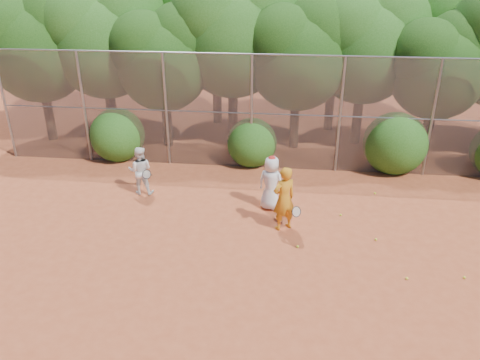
# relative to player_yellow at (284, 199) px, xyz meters

# --- Properties ---
(ground) EXTENTS (80.00, 80.00, 0.00)m
(ground) POSITION_rel_player_yellow_xyz_m (-0.27, -1.83, -0.92)
(ground) COLOR #9C4223
(ground) RESTS_ON ground
(fence_back) EXTENTS (20.05, 0.09, 4.03)m
(fence_back) POSITION_rel_player_yellow_xyz_m (-0.39, 4.17, 1.13)
(fence_back) COLOR gray
(fence_back) RESTS_ON ground
(tree_0) EXTENTS (4.38, 3.81, 6.00)m
(tree_0) POSITION_rel_player_yellow_xyz_m (-9.72, 6.21, 3.01)
(tree_0) COLOR black
(tree_0) RESTS_ON ground
(tree_1) EXTENTS (4.64, 4.03, 6.35)m
(tree_1) POSITION_rel_player_yellow_xyz_m (-7.21, 6.71, 3.24)
(tree_1) COLOR black
(tree_1) RESTS_ON ground
(tree_2) EXTENTS (3.99, 3.47, 5.47)m
(tree_2) POSITION_rel_player_yellow_xyz_m (-4.72, 6.01, 2.66)
(tree_2) COLOR black
(tree_2) RESTS_ON ground
(tree_3) EXTENTS (4.89, 4.26, 6.70)m
(tree_3) POSITION_rel_player_yellow_xyz_m (-2.21, 7.01, 3.47)
(tree_3) COLOR black
(tree_3) RESTS_ON ground
(tree_4) EXTENTS (4.19, 3.64, 5.73)m
(tree_4) POSITION_rel_player_yellow_xyz_m (0.28, 6.41, 2.84)
(tree_4) COLOR black
(tree_4) RESTS_ON ground
(tree_5) EXTENTS (4.51, 3.92, 6.17)m
(tree_5) POSITION_rel_player_yellow_xyz_m (2.78, 7.21, 3.13)
(tree_5) COLOR black
(tree_5) RESTS_ON ground
(tree_6) EXTENTS (3.86, 3.36, 5.29)m
(tree_6) POSITION_rel_player_yellow_xyz_m (5.28, 6.20, 2.55)
(tree_6) COLOR black
(tree_6) RESTS_ON ground
(tree_9) EXTENTS (4.83, 4.20, 6.62)m
(tree_9) POSITION_rel_player_yellow_xyz_m (-8.21, 9.01, 3.42)
(tree_9) COLOR black
(tree_9) RESTS_ON ground
(tree_10) EXTENTS (5.15, 4.48, 7.06)m
(tree_10) POSITION_rel_player_yellow_xyz_m (-3.21, 9.22, 3.71)
(tree_10) COLOR black
(tree_10) RESTS_ON ground
(tree_11) EXTENTS (4.64, 4.03, 6.35)m
(tree_11) POSITION_rel_player_yellow_xyz_m (1.79, 8.81, 3.24)
(tree_11) COLOR black
(tree_11) RESTS_ON ground
(tree_12) EXTENTS (5.02, 4.37, 6.88)m
(tree_12) POSITION_rel_player_yellow_xyz_m (6.29, 9.41, 3.59)
(tree_12) COLOR black
(tree_12) RESTS_ON ground
(bush_0) EXTENTS (2.00, 2.00, 2.00)m
(bush_0) POSITION_rel_player_yellow_xyz_m (-6.27, 4.47, 0.08)
(bush_0) COLOR #1F4E13
(bush_0) RESTS_ON ground
(bush_1) EXTENTS (1.80, 1.80, 1.80)m
(bush_1) POSITION_rel_player_yellow_xyz_m (-1.27, 4.47, -0.02)
(bush_1) COLOR #1F4E13
(bush_1) RESTS_ON ground
(bush_2) EXTENTS (2.20, 2.20, 2.20)m
(bush_2) POSITION_rel_player_yellow_xyz_m (3.73, 4.47, 0.18)
(bush_2) COLOR #1F4E13
(bush_2) RESTS_ON ground
(player_yellow) EXTENTS (0.91, 0.74, 1.84)m
(player_yellow) POSITION_rel_player_yellow_xyz_m (0.00, 0.00, 0.00)
(player_yellow) COLOR orange
(player_yellow) RESTS_ON ground
(player_teen) EXTENTS (0.95, 0.80, 1.69)m
(player_teen) POSITION_rel_player_yellow_xyz_m (-0.40, 1.13, -0.08)
(player_teen) COLOR white
(player_teen) RESTS_ON ground
(player_white) EXTENTS (0.87, 0.74, 1.56)m
(player_white) POSITION_rel_player_yellow_xyz_m (-4.55, 1.69, -0.14)
(player_white) COLOR white
(player_white) RESTS_ON ground
(ball_0) EXTENTS (0.07, 0.07, 0.07)m
(ball_0) POSITION_rel_player_yellow_xyz_m (2.49, -0.37, -0.89)
(ball_0) COLOR #C9D226
(ball_0) RESTS_ON ground
(ball_1) EXTENTS (0.07, 0.07, 0.07)m
(ball_1) POSITION_rel_player_yellow_xyz_m (1.67, 0.88, -0.89)
(ball_1) COLOR #C9D226
(ball_1) RESTS_ON ground
(ball_2) EXTENTS (0.07, 0.07, 0.07)m
(ball_2) POSITION_rel_player_yellow_xyz_m (2.95, -2.01, -0.89)
(ball_2) COLOR #C9D226
(ball_2) RESTS_ON ground
(ball_3) EXTENTS (0.07, 0.07, 0.07)m
(ball_3) POSITION_rel_player_yellow_xyz_m (4.30, -1.82, -0.89)
(ball_3) COLOR #C9D226
(ball_3) RESTS_ON ground
(ball_4) EXTENTS (0.07, 0.07, 0.07)m
(ball_4) POSITION_rel_player_yellow_xyz_m (0.41, -0.95, -0.89)
(ball_4) COLOR #C9D226
(ball_4) RESTS_ON ground
(ball_5) EXTENTS (0.07, 0.07, 0.07)m
(ball_5) POSITION_rel_player_yellow_xyz_m (2.86, 2.42, -0.89)
(ball_5) COLOR #C9D226
(ball_5) RESTS_ON ground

